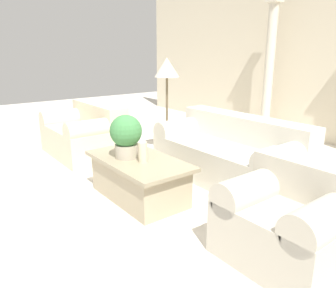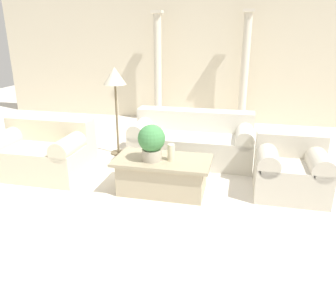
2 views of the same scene
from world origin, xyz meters
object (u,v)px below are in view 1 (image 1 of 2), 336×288
coffee_table (139,178)px  floor_lamp (167,74)px  sofa_long (230,153)px  loveseat (86,133)px  potted_plant (126,135)px  armchair (290,217)px

coffee_table → floor_lamp: floor_lamp is taller
sofa_long → coffee_table: sofa_long is taller
sofa_long → loveseat: size_ratio=1.45×
coffee_table → potted_plant: bearing=-149.7°
floor_lamp → armchair: bearing=-17.9°
loveseat → coffee_table: loveseat is taller
sofa_long → floor_lamp: 1.59m
loveseat → potted_plant: size_ratio=2.85×
sofa_long → loveseat: 2.32m
loveseat → potted_plant: 1.82m
potted_plant → loveseat: bearing=170.7°
potted_plant → armchair: 1.84m
sofa_long → potted_plant: (-0.33, -1.31, 0.38)m
potted_plant → floor_lamp: bearing=126.9°
sofa_long → coffee_table: 1.26m
coffee_table → armchair: bearing=11.7°
loveseat → potted_plant: bearing=-9.3°
armchair → potted_plant: bearing=-166.8°
loveseat → coffee_table: size_ratio=1.07×
loveseat → sofa_long: bearing=26.1°
coffee_table → floor_lamp: 1.93m
potted_plant → floor_lamp: floor_lamp is taller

